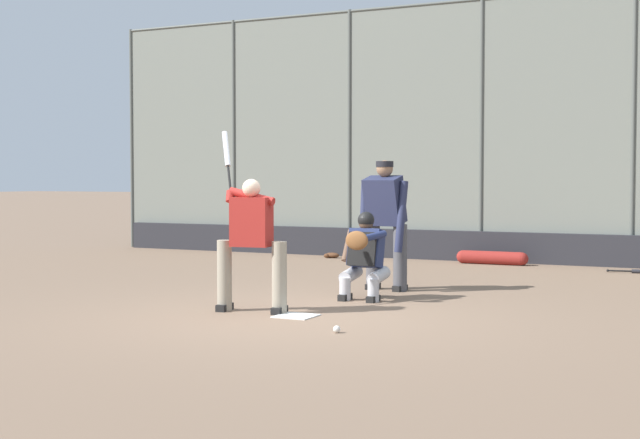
{
  "coord_description": "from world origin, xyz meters",
  "views": [
    {
      "loc": [
        -4.59,
        8.85,
        1.54
      ],
      "look_at": [
        0.19,
        -1.0,
        1.05
      ],
      "focal_mm": 50.0,
      "sensor_mm": 36.0,
      "label": 1
    }
  ],
  "objects_px": {
    "baseball_loose": "(337,329)",
    "umpire_home": "(385,220)",
    "catcher_behind_plate": "(364,254)",
    "equipment_bag_dugout_side": "(492,258)",
    "fielding_glove_on_dirt": "(332,255)",
    "batter_at_plate": "(251,240)"
  },
  "relations": [
    {
      "from": "fielding_glove_on_dirt",
      "to": "baseball_loose",
      "type": "xyz_separation_m",
      "value": [
        -3.67,
        7.71,
        -0.02
      ]
    },
    {
      "from": "equipment_bag_dugout_side",
      "to": "catcher_behind_plate",
      "type": "bearing_deg",
      "value": 87.49
    },
    {
      "from": "catcher_behind_plate",
      "to": "umpire_home",
      "type": "distance_m",
      "value": 1.08
    },
    {
      "from": "umpire_home",
      "to": "equipment_bag_dugout_side",
      "type": "bearing_deg",
      "value": -89.23
    },
    {
      "from": "catcher_behind_plate",
      "to": "umpire_home",
      "type": "height_order",
      "value": "umpire_home"
    },
    {
      "from": "baseball_loose",
      "to": "umpire_home",
      "type": "bearing_deg",
      "value": -76.21
    },
    {
      "from": "umpire_home",
      "to": "fielding_glove_on_dirt",
      "type": "height_order",
      "value": "umpire_home"
    },
    {
      "from": "batter_at_plate",
      "to": "umpire_home",
      "type": "bearing_deg",
      "value": -111.33
    },
    {
      "from": "catcher_behind_plate",
      "to": "umpire_home",
      "type": "relative_size",
      "value": 0.62
    },
    {
      "from": "catcher_behind_plate",
      "to": "equipment_bag_dugout_side",
      "type": "xyz_separation_m",
      "value": [
        -0.24,
        -5.39,
        -0.46
      ]
    },
    {
      "from": "umpire_home",
      "to": "fielding_glove_on_dirt",
      "type": "relative_size",
      "value": 6.12
    },
    {
      "from": "batter_at_plate",
      "to": "catcher_behind_plate",
      "type": "height_order",
      "value": "batter_at_plate"
    },
    {
      "from": "baseball_loose",
      "to": "equipment_bag_dugout_side",
      "type": "relative_size",
      "value": 0.06
    },
    {
      "from": "batter_at_plate",
      "to": "catcher_behind_plate",
      "type": "relative_size",
      "value": 1.89
    },
    {
      "from": "catcher_behind_plate",
      "to": "fielding_glove_on_dirt",
      "type": "height_order",
      "value": "catcher_behind_plate"
    },
    {
      "from": "batter_at_plate",
      "to": "umpire_home",
      "type": "relative_size",
      "value": 1.18
    },
    {
      "from": "umpire_home",
      "to": "fielding_glove_on_dirt",
      "type": "xyz_separation_m",
      "value": [
        2.84,
        -4.3,
        -0.92
      ]
    },
    {
      "from": "catcher_behind_plate",
      "to": "baseball_loose",
      "type": "height_order",
      "value": "catcher_behind_plate"
    },
    {
      "from": "fielding_glove_on_dirt",
      "to": "equipment_bag_dugout_side",
      "type": "distance_m",
      "value": 3.18
    },
    {
      "from": "fielding_glove_on_dirt",
      "to": "baseball_loose",
      "type": "distance_m",
      "value": 8.54
    },
    {
      "from": "batter_at_plate",
      "to": "equipment_bag_dugout_side",
      "type": "distance_m",
      "value": 7.05
    },
    {
      "from": "batter_at_plate",
      "to": "baseball_loose",
      "type": "xyz_separation_m",
      "value": [
        -1.49,
        0.85,
        -0.81
      ]
    }
  ]
}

